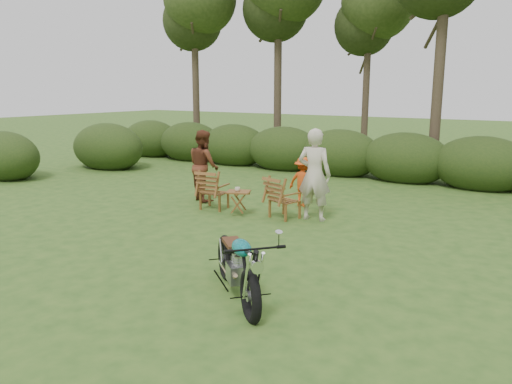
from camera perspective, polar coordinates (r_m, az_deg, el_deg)
The scene contains 10 objects.
ground at distance 7.05m, azimuth -5.52°, elevation -9.94°, with size 80.00×80.00×0.00m, color #284C19.
tree_line at distance 15.31m, azimuth 20.15°, elevation 15.61°, with size 22.52×11.62×8.14m.
motorcycle at distance 6.54m, azimuth -2.16°, elevation -11.69°, with size 1.88×0.72×1.08m, color #0DADAD, non-canonical shape.
lawn_chair_right at distance 10.23m, azimuth 3.28°, elevation -2.97°, with size 0.59×0.59×0.86m, color #5A3116, non-canonical shape.
lawn_chair_left at distance 11.01m, azimuth -4.76°, elevation -1.93°, with size 0.60×0.60×0.87m, color brown, non-canonical shape.
side_table at distance 10.41m, azimuth -2.01°, elevation -1.26°, with size 0.49×0.41×0.51m, color brown, non-canonical shape.
cup at distance 10.34m, azimuth -2.13°, elevation 0.33°, with size 0.11×0.11×0.09m, color beige.
adult_a at distance 10.15m, azimuth 6.56°, elevation -3.15°, with size 0.67×0.44×1.84m, color beige.
adult_b at distance 11.88m, azimuth -5.90°, elevation -0.93°, with size 0.81×0.63×1.66m, color #5D2D1A.
child at distance 11.29m, azimuth 5.36°, elevation -1.60°, with size 0.72×0.41×1.11m, color #D14713.
Camera 1 is at (4.12, -5.09, 2.60)m, focal length 35.00 mm.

